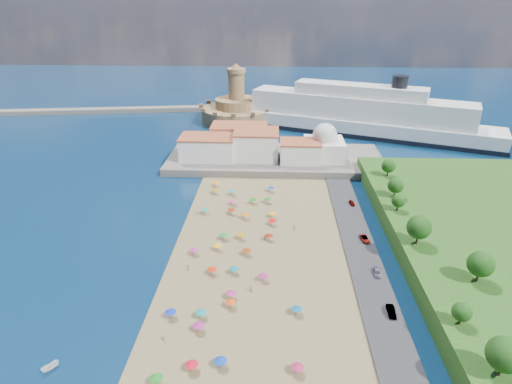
{
  "coord_description": "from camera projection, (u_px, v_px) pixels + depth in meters",
  "views": [
    {
      "loc": [
        9.69,
        -98.22,
        64.38
      ],
      "look_at": [
        4.0,
        25.0,
        8.0
      ],
      "focal_mm": 30.0,
      "sensor_mm": 36.0,
      "label": 1
    }
  ],
  "objects": [
    {
      "name": "ground",
      "position": [
        237.0,
        256.0,
        116.4
      ],
      "size": [
        700.0,
        700.0,
        0.0
      ],
      "primitive_type": "plane",
      "color": "#071938",
      "rests_on": "ground"
    },
    {
      "name": "terrace",
      "position": [
        275.0,
        159.0,
        181.68
      ],
      "size": [
        90.0,
        36.0,
        3.0
      ],
      "primitive_type": "cube",
      "color": "#59544C",
      "rests_on": "ground"
    },
    {
      "name": "jetty",
      "position": [
        232.0,
        135.0,
        214.53
      ],
      "size": [
        18.0,
        70.0,
        2.4
      ],
      "primitive_type": "cube",
      "color": "#59544C",
      "rests_on": "ground"
    },
    {
      "name": "breakwater",
      "position": [
        78.0,
        111.0,
        259.48
      ],
      "size": [
        199.03,
        34.77,
        2.6
      ],
      "primitive_type": "cube",
      "rotation": [
        0.0,
        0.0,
        0.14
      ],
      "color": "#59544C",
      "rests_on": "ground"
    },
    {
      "name": "waterfront_buildings",
      "position": [
        245.0,
        144.0,
        180.16
      ],
      "size": [
        57.0,
        29.0,
        11.0
      ],
      "color": "silver",
      "rests_on": "terrace"
    },
    {
      "name": "domed_building",
      "position": [
        324.0,
        145.0,
        175.92
      ],
      "size": [
        16.0,
        16.0,
        15.0
      ],
      "color": "silver",
      "rests_on": "terrace"
    },
    {
      "name": "fortress",
      "position": [
        237.0,
        110.0,
        239.51
      ],
      "size": [
        40.0,
        40.0,
        32.4
      ],
      "color": "#A17D50",
      "rests_on": "ground"
    },
    {
      "name": "cruise_ship",
      "position": [
        358.0,
        116.0,
        217.94
      ],
      "size": [
        137.33,
        69.36,
        30.41
      ],
      "color": "black",
      "rests_on": "ground"
    },
    {
      "name": "beach_parasols",
      "position": [
        231.0,
        271.0,
        106.51
      ],
      "size": [
        31.49,
        113.6,
        2.2
      ],
      "color": "gray",
      "rests_on": "beach"
    },
    {
      "name": "beachgoers",
      "position": [
        238.0,
        250.0,
        117.44
      ],
      "size": [
        31.95,
        79.7,
        1.87
      ],
      "color": "tan",
      "rests_on": "beach"
    },
    {
      "name": "parked_cars",
      "position": [
        371.0,
        255.0,
        114.71
      ],
      "size": [
        2.53,
        58.63,
        1.43
      ],
      "color": "gray",
      "rests_on": "promenade"
    },
    {
      "name": "hillside_trees",
      "position": [
        440.0,
        247.0,
        101.61
      ],
      "size": [
        14.92,
        108.22,
        8.01
      ],
      "color": "#382314",
      "rests_on": "hillside"
    }
  ]
}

